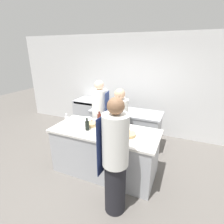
# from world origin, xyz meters

# --- Properties ---
(ground_plane) EXTENTS (16.00, 16.00, 0.00)m
(ground_plane) POSITION_xyz_m (0.00, 0.00, 0.00)
(ground_plane) COLOR #605B56
(wall_back) EXTENTS (8.00, 0.06, 2.80)m
(wall_back) POSITION_xyz_m (0.00, 2.13, 1.40)
(wall_back) COLOR silver
(wall_back) RESTS_ON ground_plane
(prep_counter) EXTENTS (2.07, 0.91, 0.92)m
(prep_counter) POSITION_xyz_m (0.00, 0.00, 0.46)
(prep_counter) COLOR #A8AAAF
(prep_counter) RESTS_ON ground_plane
(pass_counter) EXTENTS (1.78, 0.71, 0.92)m
(pass_counter) POSITION_xyz_m (0.01, 1.19, 0.46)
(pass_counter) COLOR #A8AAAF
(pass_counter) RESTS_ON ground_plane
(oven_range) EXTENTS (0.76, 0.68, 0.93)m
(oven_range) POSITION_xyz_m (-1.37, 1.74, 0.47)
(oven_range) COLOR #A8AAAF
(oven_range) RESTS_ON ground_plane
(chef_at_prep_near) EXTENTS (0.39, 0.37, 1.81)m
(chef_at_prep_near) POSITION_xyz_m (0.54, -0.78, 0.91)
(chef_at_prep_near) COLOR black
(chef_at_prep_near) RESTS_ON ground_plane
(chef_at_stove) EXTENTS (0.40, 0.38, 1.73)m
(chef_at_stove) POSITION_xyz_m (-0.47, 0.72, 0.87)
(chef_at_stove) COLOR black
(chef_at_stove) RESTS_ON ground_plane
(chef_at_pass_far) EXTENTS (0.43, 0.42, 1.63)m
(chef_at_pass_far) POSITION_xyz_m (0.09, 0.54, 0.81)
(chef_at_pass_far) COLOR black
(chef_at_pass_far) RESTS_ON ground_plane
(bottle_olive_oil) EXTENTS (0.07, 0.07, 0.22)m
(bottle_olive_oil) POSITION_xyz_m (-0.84, -0.04, 1.01)
(bottle_olive_oil) COLOR silver
(bottle_olive_oil) RESTS_ON prep_counter
(bottle_vinegar) EXTENTS (0.08, 0.08, 0.25)m
(bottle_vinegar) POSITION_xyz_m (-0.30, -0.13, 1.02)
(bottle_vinegar) COLOR black
(bottle_vinegar) RESTS_ON prep_counter
(bottle_wine) EXTENTS (0.09, 0.09, 0.21)m
(bottle_wine) POSITION_xyz_m (-0.29, 0.35, 1.01)
(bottle_wine) COLOR #5B2319
(bottle_wine) RESTS_ON prep_counter
(bottle_cooking_oil) EXTENTS (0.08, 0.08, 0.19)m
(bottle_cooking_oil) POSITION_xyz_m (0.10, -0.30, 1.00)
(bottle_cooking_oil) COLOR #19471E
(bottle_cooking_oil) RESTS_ON prep_counter
(bottle_sauce) EXTENTS (0.08, 0.08, 0.29)m
(bottle_sauce) POSITION_xyz_m (0.35, 0.21, 1.04)
(bottle_sauce) COLOR #B2A84C
(bottle_sauce) RESTS_ON prep_counter
(bowl_mixing_large) EXTENTS (0.28, 0.28, 0.06)m
(bowl_mixing_large) POSITION_xyz_m (-0.56, 0.23, 0.95)
(bowl_mixing_large) COLOR white
(bowl_mixing_large) RESTS_ON prep_counter
(bowl_prep_small) EXTENTS (0.22, 0.22, 0.07)m
(bowl_prep_small) POSITION_xyz_m (-0.33, 0.06, 0.96)
(bowl_prep_small) COLOR tan
(bowl_prep_small) RESTS_ON prep_counter
(bowl_ceramic_blue) EXTENTS (0.27, 0.27, 0.05)m
(bowl_ceramic_blue) POSITION_xyz_m (0.49, -0.05, 0.95)
(bowl_ceramic_blue) COLOR tan
(bowl_ceramic_blue) RESTS_ON prep_counter
(bowl_wooden_salad) EXTENTS (0.24, 0.24, 0.06)m
(bowl_wooden_salad) POSITION_xyz_m (-0.03, 0.11, 0.95)
(bowl_wooden_salad) COLOR white
(bowl_wooden_salad) RESTS_ON prep_counter
(cup) EXTENTS (0.08, 0.08, 0.09)m
(cup) POSITION_xyz_m (0.51, -0.30, 0.97)
(cup) COLOR #B2382D
(cup) RESTS_ON prep_counter
(cutting_board) EXTENTS (0.33, 0.20, 0.01)m
(cutting_board) POSITION_xyz_m (-0.63, -0.12, 0.93)
(cutting_board) COLOR white
(cutting_board) RESTS_ON prep_counter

